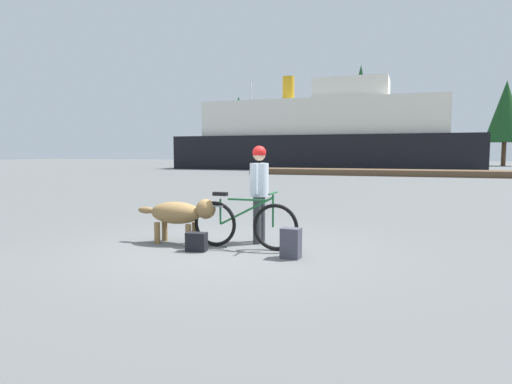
{
  "coord_description": "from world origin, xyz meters",
  "views": [
    {
      "loc": [
        2.75,
        -6.33,
        1.55
      ],
      "look_at": [
        0.3,
        0.81,
        0.87
      ],
      "focal_mm": 30.74,
      "sensor_mm": 36.0,
      "label": 1
    }
  ],
  "objects_px": {
    "backpack": "(291,243)",
    "sailboat_moored": "(251,162)",
    "ferry_boat": "(323,136)",
    "bicycle": "(244,224)",
    "handbag_pannier": "(197,242)",
    "dog": "(180,213)",
    "person_cyclist": "(259,185)"
  },
  "relations": [
    {
      "from": "bicycle",
      "to": "dog",
      "type": "bearing_deg",
      "value": -179.64
    },
    {
      "from": "backpack",
      "to": "bicycle",
      "type": "bearing_deg",
      "value": 155.76
    },
    {
      "from": "handbag_pannier",
      "to": "dog",
      "type": "bearing_deg",
      "value": 140.12
    },
    {
      "from": "backpack",
      "to": "sailboat_moored",
      "type": "distance_m",
      "value": 42.53
    },
    {
      "from": "person_cyclist",
      "to": "handbag_pannier",
      "type": "distance_m",
      "value": 1.47
    },
    {
      "from": "handbag_pannier",
      "to": "person_cyclist",
      "type": "bearing_deg",
      "value": 52.86
    },
    {
      "from": "person_cyclist",
      "to": "dog",
      "type": "distance_m",
      "value": 1.43
    },
    {
      "from": "bicycle",
      "to": "backpack",
      "type": "relative_size",
      "value": 4.01
    },
    {
      "from": "person_cyclist",
      "to": "sailboat_moored",
      "type": "bearing_deg",
      "value": 109.76
    },
    {
      "from": "handbag_pannier",
      "to": "sailboat_moored",
      "type": "distance_m",
      "value": 42.06
    },
    {
      "from": "dog",
      "to": "sailboat_moored",
      "type": "height_order",
      "value": "sailboat_moored"
    },
    {
      "from": "backpack",
      "to": "handbag_pannier",
      "type": "bearing_deg",
      "value": -178.55
    },
    {
      "from": "bicycle",
      "to": "ferry_boat",
      "type": "distance_m",
      "value": 34.55
    },
    {
      "from": "handbag_pannier",
      "to": "sailboat_moored",
      "type": "relative_size",
      "value": 0.03
    },
    {
      "from": "dog",
      "to": "sailboat_moored",
      "type": "bearing_deg",
      "value": 107.91
    },
    {
      "from": "backpack",
      "to": "ferry_boat",
      "type": "xyz_separation_m",
      "value": [
        -5.81,
        34.5,
        2.82
      ]
    },
    {
      "from": "bicycle",
      "to": "sailboat_moored",
      "type": "height_order",
      "value": "sailboat_moored"
    },
    {
      "from": "ferry_boat",
      "to": "sailboat_moored",
      "type": "xyz_separation_m",
      "value": [
        -8.99,
        5.38,
        -2.54
      ]
    },
    {
      "from": "backpack",
      "to": "sailboat_moored",
      "type": "height_order",
      "value": "sailboat_moored"
    },
    {
      "from": "backpack",
      "to": "ferry_boat",
      "type": "distance_m",
      "value": 35.1
    },
    {
      "from": "dog",
      "to": "ferry_boat",
      "type": "height_order",
      "value": "ferry_boat"
    },
    {
      "from": "person_cyclist",
      "to": "dog",
      "type": "height_order",
      "value": "person_cyclist"
    },
    {
      "from": "bicycle",
      "to": "person_cyclist",
      "type": "bearing_deg",
      "value": 79.78
    },
    {
      "from": "ferry_boat",
      "to": "bicycle",
      "type": "bearing_deg",
      "value": -81.8
    },
    {
      "from": "dog",
      "to": "sailboat_moored",
      "type": "relative_size",
      "value": 0.16
    },
    {
      "from": "person_cyclist",
      "to": "handbag_pannier",
      "type": "height_order",
      "value": "person_cyclist"
    },
    {
      "from": "backpack",
      "to": "sailboat_moored",
      "type": "xyz_separation_m",
      "value": [
        -14.8,
        39.88,
        0.27
      ]
    },
    {
      "from": "ferry_boat",
      "to": "sailboat_moored",
      "type": "bearing_deg",
      "value": 149.11
    },
    {
      "from": "person_cyclist",
      "to": "dog",
      "type": "relative_size",
      "value": 1.13
    },
    {
      "from": "ferry_boat",
      "to": "person_cyclist",
      "type": "bearing_deg",
      "value": -81.52
    },
    {
      "from": "ferry_boat",
      "to": "handbag_pannier",
      "type": "bearing_deg",
      "value": -82.93
    },
    {
      "from": "bicycle",
      "to": "backpack",
      "type": "height_order",
      "value": "bicycle"
    }
  ]
}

